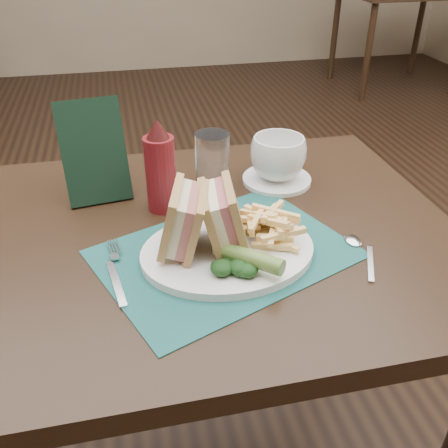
# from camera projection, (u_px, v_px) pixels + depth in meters

# --- Properties ---
(floor) EXTENTS (7.00, 7.00, 0.00)m
(floor) POSITION_uv_depth(u_px,v_px,m) (190.00, 333.00, 1.75)
(floor) COLOR black
(floor) RESTS_ON ground
(wall_back) EXTENTS (6.00, 0.00, 6.00)m
(wall_back) POSITION_uv_depth(u_px,v_px,m) (131.00, 70.00, 4.64)
(wall_back) COLOR gray
(wall_back) RESTS_ON ground
(table_main) EXTENTS (0.90, 0.75, 0.75)m
(table_main) POSITION_uv_depth(u_px,v_px,m) (218.00, 367.00, 1.14)
(table_main) COLOR black
(table_main) RESTS_ON ground
(table_bg_right) EXTENTS (0.90, 0.75, 0.75)m
(table_bg_right) POSITION_uv_depth(u_px,v_px,m) (395.00, 39.00, 4.03)
(table_bg_right) COLOR black
(table_bg_right) RESTS_ON ground
(placemat) EXTENTS (0.50, 0.43, 0.00)m
(placemat) POSITION_uv_depth(u_px,v_px,m) (225.00, 254.00, 0.87)
(placemat) COLOR #19504C
(placemat) RESTS_ON table_main
(plate) EXTENTS (0.31, 0.26, 0.01)m
(plate) POSITION_uv_depth(u_px,v_px,m) (228.00, 252.00, 0.86)
(plate) COLOR white
(plate) RESTS_ON placemat
(sandwich_half_a) EXTENTS (0.11, 0.13, 0.12)m
(sandwich_half_a) POSITION_uv_depth(u_px,v_px,m) (171.00, 219.00, 0.82)
(sandwich_half_a) COLOR tan
(sandwich_half_a) RESTS_ON plate
(sandwich_half_b) EXTENTS (0.09, 0.12, 0.11)m
(sandwich_half_b) POSITION_uv_depth(u_px,v_px,m) (211.00, 217.00, 0.83)
(sandwich_half_b) COLOR tan
(sandwich_half_b) RESTS_ON plate
(kale_garnish) EXTENTS (0.11, 0.08, 0.03)m
(kale_garnish) POSITION_uv_depth(u_px,v_px,m) (236.00, 263.00, 0.79)
(kale_garnish) COLOR black
(kale_garnish) RESTS_ON plate
(pickle_spear) EXTENTS (0.11, 0.10, 0.03)m
(pickle_spear) POSITION_uv_depth(u_px,v_px,m) (248.00, 257.00, 0.79)
(pickle_spear) COLOR #51722B
(pickle_spear) RESTS_ON plate
(fries_pile) EXTENTS (0.18, 0.20, 0.05)m
(fries_pile) POSITION_uv_depth(u_px,v_px,m) (266.00, 225.00, 0.87)
(fries_pile) COLOR #FCD17E
(fries_pile) RESTS_ON plate
(fork) EXTENTS (0.06, 0.17, 0.01)m
(fork) POSITION_uv_depth(u_px,v_px,m) (115.00, 270.00, 0.82)
(fork) COLOR silver
(fork) RESTS_ON placemat
(spoon) EXTENTS (0.09, 0.15, 0.01)m
(spoon) POSITION_uv_depth(u_px,v_px,m) (364.00, 254.00, 0.86)
(spoon) COLOR silver
(spoon) RESTS_ON table_main
(saucer) EXTENTS (0.18, 0.18, 0.01)m
(saucer) POSITION_uv_depth(u_px,v_px,m) (277.00, 180.00, 1.10)
(saucer) COLOR white
(saucer) RESTS_ON table_main
(coffee_cup) EXTENTS (0.17, 0.17, 0.09)m
(coffee_cup) POSITION_uv_depth(u_px,v_px,m) (278.00, 158.00, 1.07)
(coffee_cup) COLOR white
(coffee_cup) RESTS_ON saucer
(drinking_glass) EXTENTS (0.08, 0.08, 0.13)m
(drinking_glass) POSITION_uv_depth(u_px,v_px,m) (213.00, 164.00, 1.02)
(drinking_glass) COLOR white
(drinking_glass) RESTS_ON table_main
(ketchup_bottle) EXTENTS (0.07, 0.07, 0.19)m
(ketchup_bottle) POSITION_uv_depth(u_px,v_px,m) (160.00, 166.00, 0.95)
(ketchup_bottle) COLOR maroon
(ketchup_bottle) RESTS_ON table_main
(check_presenter) EXTENTS (0.14, 0.09, 0.20)m
(check_presenter) POSITION_uv_depth(u_px,v_px,m) (94.00, 152.00, 0.99)
(check_presenter) COLOR black
(check_presenter) RESTS_ON table_main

